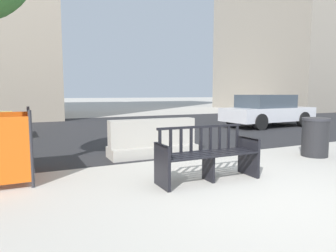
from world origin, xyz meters
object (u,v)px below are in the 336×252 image
object	(u,v)px
trash_bin	(315,137)
jersey_barrier_centre	(153,141)
car_sedan_mid	(267,111)
street_bench	(208,156)

from	to	relation	value
trash_bin	jersey_barrier_centre	bearing A→B (deg)	153.69
trash_bin	car_sedan_mid	bearing A→B (deg)	55.50
jersey_barrier_centre	car_sedan_mid	size ratio (longest dim) A/B	0.49
street_bench	car_sedan_mid	bearing A→B (deg)	40.03
jersey_barrier_centre	car_sedan_mid	bearing A→B (deg)	27.23
street_bench	trash_bin	distance (m)	3.29
street_bench	car_sedan_mid	world-z (taller)	car_sedan_mid
street_bench	trash_bin	size ratio (longest dim) A/B	1.95
street_bench	car_sedan_mid	xyz separation A→B (m)	(6.76, 5.68, 0.30)
jersey_barrier_centre	trash_bin	distance (m)	3.66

